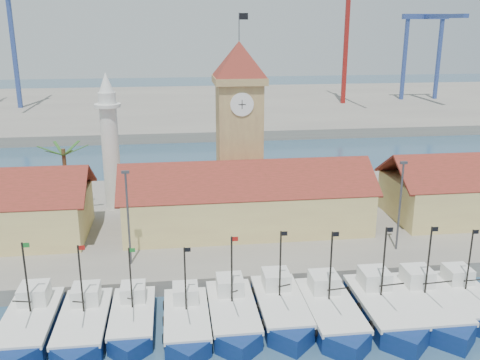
{
  "coord_description": "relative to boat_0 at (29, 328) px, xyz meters",
  "views": [
    {
      "loc": [
        -7.68,
        -34.67,
        23.3
      ],
      "look_at": [
        -0.92,
        18.0,
        7.47
      ],
      "focal_mm": 40.0,
      "sensor_mm": 36.0,
      "label": 1
    }
  ],
  "objects": [
    {
      "name": "ground",
      "position": [
        19.16,
        -2.99,
        -0.81
      ],
      "size": [
        400.0,
        400.0,
        0.0
      ],
      "primitive_type": "plane",
      "color": "navy",
      "rests_on": "ground"
    },
    {
      "name": "quay",
      "position": [
        19.16,
        21.01,
        -0.06
      ],
      "size": [
        140.0,
        32.0,
        1.5
      ],
      "primitive_type": "cube",
      "color": "gray",
      "rests_on": "ground"
    },
    {
      "name": "terminal",
      "position": [
        19.16,
        107.01,
        0.19
      ],
      "size": [
        240.0,
        80.0,
        2.0
      ],
      "primitive_type": "cube",
      "color": "gray",
      "rests_on": "ground"
    },
    {
      "name": "boat_0",
      "position": [
        0.0,
        0.0,
        0.0
      ],
      "size": [
        3.79,
        10.39,
        7.86
      ],
      "color": "navy",
      "rests_on": "ground"
    },
    {
      "name": "boat_1",
      "position": [
        4.1,
        -0.39,
        -0.03
      ],
      "size": [
        3.66,
        10.01,
        7.58
      ],
      "color": "navy",
      "rests_on": "ground"
    },
    {
      "name": "boat_2",
      "position": [
        7.81,
        0.05,
        -0.09
      ],
      "size": [
        3.36,
        9.2,
        6.96
      ],
      "color": "navy",
      "rests_on": "ground"
    },
    {
      "name": "boat_3",
      "position": [
        12.03,
        -0.9,
        -0.07
      ],
      "size": [
        3.46,
        9.49,
        7.18
      ],
      "color": "navy",
      "rests_on": "ground"
    },
    {
      "name": "boat_4",
      "position": [
        15.72,
        -0.33,
        -0.02
      ],
      "size": [
        3.69,
        10.1,
        7.64
      ],
      "color": "navy",
      "rests_on": "ground"
    },
    {
      "name": "boat_5",
      "position": [
        19.72,
        0.06,
        -0.01
      ],
      "size": [
        3.73,
        10.22,
        7.73
      ],
      "color": "navy",
      "rests_on": "ground"
    },
    {
      "name": "boat_6",
      "position": [
        23.55,
        -1.2,
        0.01
      ],
      "size": [
        3.86,
        10.57,
        8.0
      ],
      "color": "navy",
      "rests_on": "ground"
    },
    {
      "name": "boat_7",
      "position": [
        27.96,
        -1.15,
        0.03
      ],
      "size": [
        3.92,
        10.74,
        8.13
      ],
      "color": "navy",
      "rests_on": "ground"
    },
    {
      "name": "boat_8",
      "position": [
        31.75,
        -1.16,
        0.01
      ],
      "size": [
        3.85,
        10.55,
        7.98
      ],
      "color": "navy",
      "rests_on": "ground"
    },
    {
      "name": "boat_9",
      "position": [
        35.59,
        -0.66,
        -0.05
      ],
      "size": [
        3.54,
        9.69,
        7.33
      ],
      "color": "navy",
      "rests_on": "ground"
    },
    {
      "name": "hall_center",
      "position": [
        19.16,
        17.01,
        3.17
      ],
      "size": [
        27.04,
        10.13,
        7.61
      ],
      "color": "#E1D07B",
      "rests_on": "quay"
    },
    {
      "name": "clock_tower",
      "position": [
        19.16,
        23.01,
        11.15
      ],
      "size": [
        5.8,
        5.8,
        22.7
      ],
      "color": "tan",
      "rests_on": "quay"
    },
    {
      "name": "minaret",
      "position": [
        4.16,
        25.01,
        8.92
      ],
      "size": [
        3.0,
        3.0,
        16.3
      ],
      "color": "silver",
      "rests_on": "quay"
    },
    {
      "name": "palm_tree",
      "position": [
        -0.84,
        23.01,
        5.43
      ],
      "size": [
        5.6,
        5.03,
        8.39
      ],
      "color": "brown",
      "rests_on": "quay"
    },
    {
      "name": "lamp_posts",
      "position": [
        19.66,
        9.01,
        5.66
      ],
      "size": [
        80.7,
        0.25,
        9.03
      ],
      "color": "#3F3F44",
      "rests_on": "quay"
    },
    {
      "name": "crane_blue_near",
      "position": [
        -27.01,
        103.63,
        23.58
      ],
      "size": [
        1.0,
        32.22,
        40.4
      ],
      "color": "#2F4791",
      "rests_on": "terminal"
    },
    {
      "name": "crane_red_right",
      "position": [
        57.45,
        100.32,
        27.58
      ],
      "size": [
        1.0,
        35.65,
        47.13
      ],
      "color": "maroon",
      "rests_on": "terminal"
    },
    {
      "name": "gantry",
      "position": [
        81.16,
        103.66,
        19.23
      ],
      "size": [
        13.0,
        22.0,
        23.2
      ],
      "color": "#2F4791",
      "rests_on": "terminal"
    }
  ]
}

